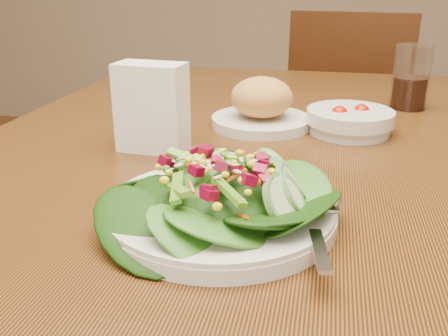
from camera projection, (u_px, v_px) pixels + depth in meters
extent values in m
cube|color=brown|center=(241.00, 162.00, 0.78)|extent=(0.90, 1.40, 0.04)
cylinder|color=black|center=(154.00, 194.00, 1.58)|extent=(0.07, 0.07, 0.71)
cylinder|color=black|center=(413.00, 217.00, 1.43)|extent=(0.07, 0.07, 0.71)
cube|color=black|center=(348.00, 139.00, 1.88)|extent=(0.47, 0.47, 0.04)
cylinder|color=black|center=(393.00, 182.00, 2.06)|extent=(0.04, 0.04, 0.40)
cylinder|color=black|center=(308.00, 171.00, 2.17)|extent=(0.04, 0.04, 0.40)
cylinder|color=black|center=(388.00, 219.00, 1.75)|extent=(0.04, 0.04, 0.40)
cylinder|color=black|center=(289.00, 204.00, 1.87)|extent=(0.04, 0.04, 0.40)
cube|color=black|center=(348.00, 85.00, 1.62)|extent=(0.39, 0.09, 0.45)
cylinder|color=silver|center=(220.00, 213.00, 0.56)|extent=(0.26, 0.26, 0.02)
ellipsoid|color=black|center=(220.00, 191.00, 0.55)|extent=(0.17, 0.17, 0.04)
cube|color=silver|center=(319.00, 226.00, 0.50)|extent=(0.05, 0.18, 0.01)
cylinder|color=silver|center=(261.00, 122.00, 0.90)|extent=(0.18, 0.18, 0.02)
ellipsoid|color=tan|center=(262.00, 97.00, 0.88)|extent=(0.11, 0.11, 0.07)
cylinder|color=silver|center=(350.00, 121.00, 0.85)|extent=(0.15, 0.15, 0.04)
sphere|color=#BF1100|center=(361.00, 113.00, 0.85)|extent=(0.03, 0.03, 0.03)
sphere|color=#BF1100|center=(339.00, 115.00, 0.84)|extent=(0.03, 0.03, 0.03)
cylinder|color=silver|center=(411.00, 77.00, 1.00)|extent=(0.07, 0.07, 0.13)
cylinder|color=black|center=(409.00, 93.00, 1.01)|extent=(0.07, 0.07, 0.06)
cube|color=white|center=(152.00, 108.00, 0.76)|extent=(0.11, 0.07, 0.13)
cube|color=white|center=(152.00, 101.00, 0.75)|extent=(0.09, 0.05, 0.11)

